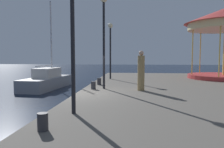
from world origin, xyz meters
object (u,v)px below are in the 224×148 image
Objects in this scene: sailboat_grey at (47,80)px; bollard_north at (43,122)px; lamp_post_near_edge at (72,3)px; lamp_post_mid_promenade at (104,26)px; bollard_center at (93,85)px; person_mid_promenade at (141,72)px; lamp_post_far_end at (110,41)px; bollard_south at (99,81)px.

sailboat_grey is 12.46m from bollard_north.
lamp_post_mid_promenade reaches higher than lamp_post_near_edge.
bollard_center is 2.52m from person_mid_promenade.
lamp_post_far_end reaches higher than bollard_center.
bollard_north is at bearing -94.50° from lamp_post_mid_promenade.
bollard_south is at bearing 107.62° from lamp_post_mid_promenade.
bollard_south is at bearing 89.85° from bollard_north.
lamp_post_mid_promenade is 7.20m from bollard_north.
lamp_post_near_edge is at bearing -87.70° from bollard_south.
lamp_post_near_edge is 5.60m from bollard_center.
lamp_post_mid_promenade is 1.15× the size of lamp_post_far_end.
sailboat_grey is at bearing 142.09° from person_mid_promenade.
lamp_post_mid_promenade reaches higher than bollard_south.
bollard_north is 1.00× the size of bollard_south.
lamp_post_mid_promenade is at bearing 166.78° from person_mid_promenade.
bollard_center is at bearing 93.41° from lamp_post_near_edge.
sailboat_grey reaches higher than lamp_post_far_end.
person_mid_promenade is (2.41, 6.08, 0.72)m from bollard_north.
sailboat_grey is 11.67m from lamp_post_near_edge.
bollard_north is (-0.51, -6.52, -3.00)m from lamp_post_mid_promenade.
bollard_south is at bearing 140.13° from person_mid_promenade.
lamp_post_near_edge is 11.70× the size of bollard_center.
person_mid_promenade is (2.07, -5.44, -1.92)m from lamp_post_far_end.
lamp_post_mid_promenade reaches higher than person_mid_promenade.
lamp_post_far_end is (4.98, -0.04, 3.02)m from sailboat_grey.
person_mid_promenade is at bearing -39.87° from bollard_south.
sailboat_grey is 17.16× the size of bollard_center.
sailboat_grey reaches higher than bollard_center.
lamp_post_near_edge is 11.70× the size of bollard_south.
lamp_post_far_end is at bearing 110.82° from person_mid_promenade.
lamp_post_near_edge is at bearing -92.62° from lamp_post_mid_promenade.
lamp_post_mid_promenade reaches higher than lamp_post_far_end.
lamp_post_near_edge is 0.98× the size of lamp_post_mid_promenade.
bollard_center is (0.00, 6.27, 0.00)m from bollard_north.
lamp_post_mid_promenade is 3.00m from person_mid_promenade.
bollard_center is 1.00× the size of bollard_south.
bollard_south is at bearing 89.36° from bollard_center.
lamp_post_near_edge is 1.13× the size of lamp_post_far_end.
lamp_post_far_end is at bearing 89.70° from lamp_post_near_edge.
bollard_south is at bearing -95.22° from lamp_post_far_end.
sailboat_grey is at bearing 135.62° from lamp_post_mid_promenade.
bollard_north and bollard_center have the same top height.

